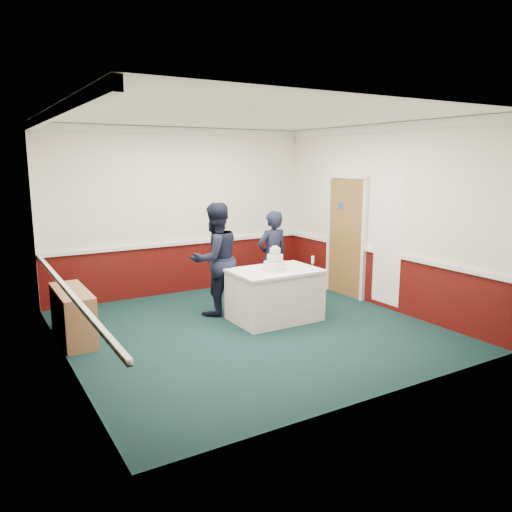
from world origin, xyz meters
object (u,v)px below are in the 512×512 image
wedding_cake (275,262)px  cake_knife (281,272)px  champagne_flute (313,260)px  cake_table (275,294)px  person_woman (272,257)px  person_man (215,259)px  sideboard (73,315)px

wedding_cake → cake_knife: wedding_cake is taller
cake_knife → champagne_flute: size_ratio=1.07×
cake_table → person_woman: 1.02m
wedding_cake → person_man: bearing=131.2°
sideboard → cake_knife: bearing=-17.0°
cake_knife → person_man: bearing=129.7°
sideboard → wedding_cake: 2.96m
sideboard → person_woman: (3.31, 0.16, 0.44)m
wedding_cake → person_man: 0.98m
cake_knife → cake_table: bearing=87.9°
person_woman → wedding_cake: bearing=58.2°
cake_knife → champagne_flute: 0.55m
wedding_cake → person_woman: 0.95m
cake_knife → person_man: person_man is taller
cake_table → wedding_cake: wedding_cake is taller
cake_table → champagne_flute: 0.78m
person_woman → cake_table: bearing=58.2°
sideboard → wedding_cake: wedding_cake is taller
cake_table → wedding_cake: size_ratio=3.63×
cake_knife → person_man: (-0.61, 0.93, 0.10)m
cake_table → person_woman: (0.47, 0.82, 0.39)m
champagne_flute → cake_knife: bearing=171.4°
wedding_cake → person_man: (-0.64, 0.73, -0.01)m
cake_knife → person_woman: person_woman is taller
champagne_flute → person_man: bearing=138.4°
person_man → person_woman: size_ratio=1.12×
sideboard → cake_knife: cake_knife is taller
cake_table → champagne_flute: (0.50, -0.28, 0.53)m
wedding_cake → champagne_flute: wedding_cake is taller
cake_table → cake_knife: bearing=-98.5°
cake_table → wedding_cake: bearing=90.0°
champagne_flute → wedding_cake: bearing=150.8°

